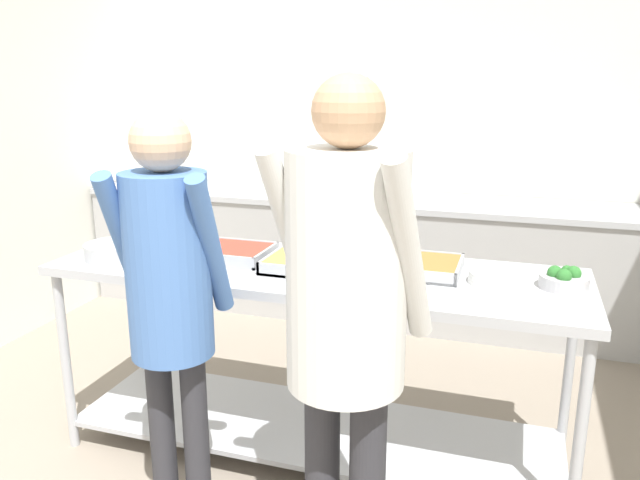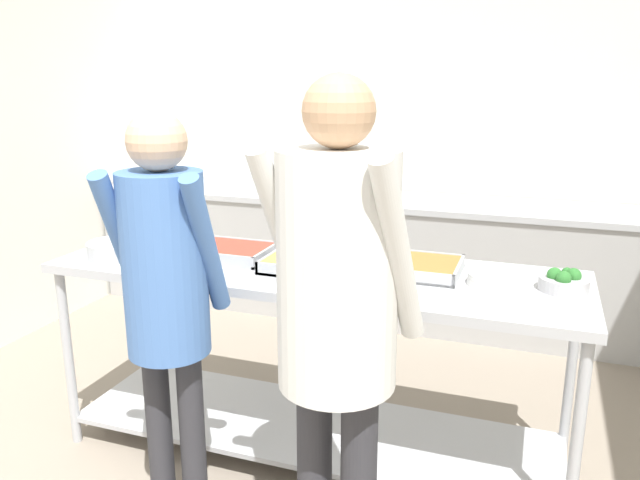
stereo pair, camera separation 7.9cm
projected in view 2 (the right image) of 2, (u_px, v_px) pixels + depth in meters
wall_rear at (401, 130)px, 4.61m from camera, size 4.55×0.06×2.65m
back_counter at (386, 258)px, 4.50m from camera, size 4.39×0.65×0.88m
serving_counter at (313, 330)px, 2.79m from camera, size 2.31×0.72×0.90m
sauce_pan at (118, 248)px, 2.88m from camera, size 0.42×0.28×0.07m
serving_tray_greens at (224, 251)px, 2.88m from camera, size 0.44×0.29×0.05m
serving_tray_roast at (309, 263)px, 2.70m from camera, size 0.37×0.32×0.05m
serving_tray_vegetables at (411, 267)px, 2.65m from camera, size 0.41×0.32×0.05m
plate_stack at (497, 279)px, 2.49m from camera, size 0.24×0.24×0.05m
broccoli_bowl at (564, 282)px, 2.42m from camera, size 0.19×0.19×0.09m
guest_serving_left at (166, 279)px, 2.24m from camera, size 0.43×0.36×1.61m
guest_serving_right at (337, 299)px, 1.88m from camera, size 0.51×0.41×1.72m
water_bottle at (351, 179)px, 4.52m from camera, size 0.08×0.08×0.23m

